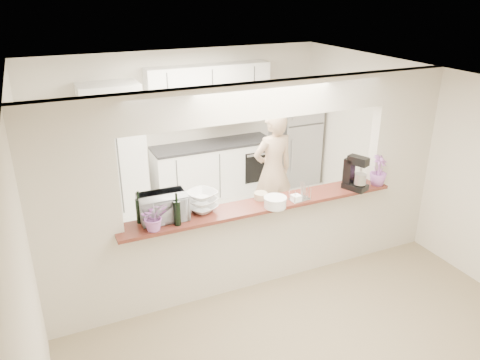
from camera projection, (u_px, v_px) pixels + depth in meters
floor at (258, 280)px, 5.91m from camera, size 6.00×6.00×0.00m
tile_overlay at (214, 226)px, 7.22m from camera, size 5.00×2.90×0.01m
partition at (260, 171)px, 5.34m from camera, size 5.00×0.15×2.50m
bar_counter at (259, 240)px, 5.69m from camera, size 3.40×0.38×1.09m
kitchen_cabinets at (177, 146)px, 7.76m from camera, size 3.15×0.62×2.25m
refrigerator at (295, 138)px, 8.59m from camera, size 0.75×0.70×1.70m
flower_left at (154, 216)px, 4.81m from camera, size 0.30×0.26×0.32m
wine_bottle_a at (177, 213)px, 4.91m from camera, size 0.07×0.07×0.37m
wine_bottle_b at (139, 210)px, 4.97m from camera, size 0.07×0.07×0.36m
toaster_oven at (163, 207)px, 5.04m from camera, size 0.52×0.36×0.28m
serving_bowls at (202, 202)px, 5.22m from camera, size 0.42×0.42×0.24m
plate_stack_a at (275, 202)px, 5.35m from camera, size 0.26×0.26×0.12m
plate_stack_b at (275, 203)px, 5.35m from camera, size 0.26×0.26×0.09m
red_bowl at (276, 197)px, 5.53m from camera, size 0.13×0.13×0.06m
tan_bowl at (261, 196)px, 5.57m from camera, size 0.16×0.16×0.08m
utensil_caddy at (300, 193)px, 5.50m from camera, size 0.26×0.16×0.23m
stand_mixer at (355, 174)px, 5.78m from camera, size 0.28×0.34×0.43m
flower_right at (379, 170)px, 5.90m from camera, size 0.28×0.28×0.39m
person at (273, 171)px, 6.91m from camera, size 0.68×0.47×1.80m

